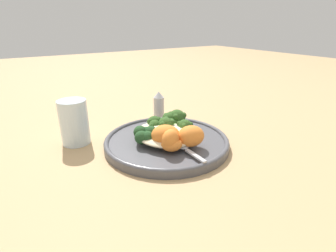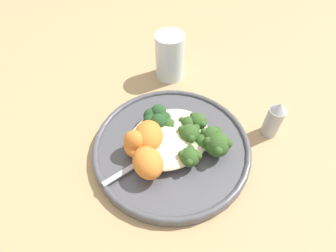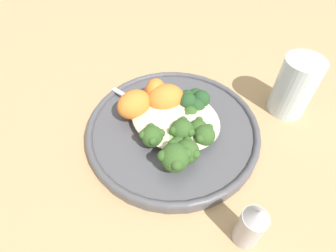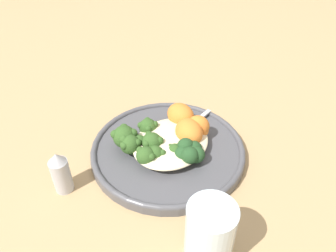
{
  "view_description": "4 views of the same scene",
  "coord_description": "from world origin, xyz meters",
  "px_view_note": "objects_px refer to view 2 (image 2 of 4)",
  "views": [
    {
      "loc": [
        0.5,
        -0.3,
        0.28
      ],
      "look_at": [
        0.0,
        0.02,
        0.04
      ],
      "focal_mm": 28.0,
      "sensor_mm": 36.0,
      "label": 1
    },
    {
      "loc": [
        0.2,
        0.23,
        0.42
      ],
      "look_at": [
        0.02,
        -0.01,
        0.06
      ],
      "focal_mm": 28.0,
      "sensor_mm": 36.0,
      "label": 2
    },
    {
      "loc": [
        -0.16,
        0.24,
        0.36
      ],
      "look_at": [
        0.01,
        0.02,
        0.03
      ],
      "focal_mm": 28.0,
      "sensor_mm": 36.0,
      "label": 3
    },
    {
      "loc": [
        -0.35,
        -0.28,
        0.45
      ],
      "look_at": [
        0.03,
        0.02,
        0.05
      ],
      "focal_mm": 35.0,
      "sensor_mm": 36.0,
      "label": 4
    }
  ],
  "objects_px": {
    "quinoa_mound": "(168,136)",
    "broccoli_stalk_5": "(191,127)",
    "broccoli_stalk_7": "(169,132)",
    "sweet_potato_chunk_1": "(136,142)",
    "spoon": "(139,162)",
    "salt_shaker": "(274,119)",
    "broccoli_stalk_4": "(186,136)",
    "sweet_potato_chunk_2": "(149,136)",
    "sweet_potato_chunk_3": "(148,163)",
    "kale_tuft": "(157,118)",
    "broccoli_stalk_1": "(208,145)",
    "broccoli_stalk_2": "(192,143)",
    "plate": "(172,146)",
    "broccoli_stalk_6": "(184,127)",
    "broccoli_stalk_3": "(204,138)",
    "water_glass": "(170,57)",
    "broccoli_stalk_0": "(186,155)",
    "sweet_potato_chunk_0": "(134,146)"
  },
  "relations": [
    {
      "from": "sweet_potato_chunk_3",
      "to": "broccoli_stalk_4",
      "type": "bearing_deg",
      "value": -175.01
    },
    {
      "from": "broccoli_stalk_5",
      "to": "broccoli_stalk_6",
      "type": "relative_size",
      "value": 1.13
    },
    {
      "from": "salt_shaker",
      "to": "broccoli_stalk_4",
      "type": "bearing_deg",
      "value": -24.76
    },
    {
      "from": "plate",
      "to": "sweet_potato_chunk_2",
      "type": "relative_size",
      "value": 4.63
    },
    {
      "from": "broccoli_stalk_0",
      "to": "sweet_potato_chunk_0",
      "type": "height_order",
      "value": "broccoli_stalk_0"
    },
    {
      "from": "kale_tuft",
      "to": "broccoli_stalk_5",
      "type": "bearing_deg",
      "value": 126.55
    },
    {
      "from": "broccoli_stalk_1",
      "to": "broccoli_stalk_6",
      "type": "bearing_deg",
      "value": 139.08
    },
    {
      "from": "broccoli_stalk_6",
      "to": "sweet_potato_chunk_2",
      "type": "bearing_deg",
      "value": 156.94
    },
    {
      "from": "sweet_potato_chunk_3",
      "to": "kale_tuft",
      "type": "height_order",
      "value": "sweet_potato_chunk_3"
    },
    {
      "from": "broccoli_stalk_5",
      "to": "sweet_potato_chunk_0",
      "type": "bearing_deg",
      "value": 165.74
    },
    {
      "from": "sweet_potato_chunk_0",
      "to": "plate",
      "type": "bearing_deg",
      "value": 156.76
    },
    {
      "from": "broccoli_stalk_1",
      "to": "broccoli_stalk_7",
      "type": "distance_m",
      "value": 0.08
    },
    {
      "from": "broccoli_stalk_5",
      "to": "spoon",
      "type": "relative_size",
      "value": 1.07
    },
    {
      "from": "plate",
      "to": "broccoli_stalk_6",
      "type": "relative_size",
      "value": 3.14
    },
    {
      "from": "broccoli_stalk_7",
      "to": "water_glass",
      "type": "bearing_deg",
      "value": 10.58
    },
    {
      "from": "quinoa_mound",
      "to": "broccoli_stalk_5",
      "type": "height_order",
      "value": "broccoli_stalk_5"
    },
    {
      "from": "spoon",
      "to": "salt_shaker",
      "type": "distance_m",
      "value": 0.27
    },
    {
      "from": "sweet_potato_chunk_0",
      "to": "sweet_potato_chunk_1",
      "type": "bearing_deg",
      "value": -179.88
    },
    {
      "from": "broccoli_stalk_0",
      "to": "water_glass",
      "type": "bearing_deg",
      "value": 134.69
    },
    {
      "from": "broccoli_stalk_7",
      "to": "sweet_potato_chunk_1",
      "type": "xyz_separation_m",
      "value": [
        0.07,
        -0.01,
        0.01
      ]
    },
    {
      "from": "broccoli_stalk_4",
      "to": "sweet_potato_chunk_2",
      "type": "bearing_deg",
      "value": 164.88
    },
    {
      "from": "plate",
      "to": "water_glass",
      "type": "xyz_separation_m",
      "value": [
        -0.13,
        -0.18,
        0.04
      ]
    },
    {
      "from": "kale_tuft",
      "to": "spoon",
      "type": "relative_size",
      "value": 0.56
    },
    {
      "from": "broccoli_stalk_3",
      "to": "broccoli_stalk_5",
      "type": "height_order",
      "value": "broccoli_stalk_3"
    },
    {
      "from": "broccoli_stalk_4",
      "to": "sweet_potato_chunk_2",
      "type": "relative_size",
      "value": 1.4
    },
    {
      "from": "broccoli_stalk_7",
      "to": "broccoli_stalk_0",
      "type": "bearing_deg",
      "value": -139.38
    },
    {
      "from": "plate",
      "to": "sweet_potato_chunk_3",
      "type": "relative_size",
      "value": 4.84
    },
    {
      "from": "plate",
      "to": "sweet_potato_chunk_1",
      "type": "xyz_separation_m",
      "value": [
        0.06,
        -0.03,
        0.03
      ]
    },
    {
      "from": "water_glass",
      "to": "broccoli_stalk_0",
      "type": "bearing_deg",
      "value": 58.39
    },
    {
      "from": "broccoli_stalk_6",
      "to": "water_glass",
      "type": "distance_m",
      "value": 0.2
    },
    {
      "from": "spoon",
      "to": "sweet_potato_chunk_3",
      "type": "bearing_deg",
      "value": 105.13
    },
    {
      "from": "broccoli_stalk_0",
      "to": "sweet_potato_chunk_0",
      "type": "bearing_deg",
      "value": -153.95
    },
    {
      "from": "broccoli_stalk_4",
      "to": "salt_shaker",
      "type": "relative_size",
      "value": 1.09
    },
    {
      "from": "sweet_potato_chunk_3",
      "to": "spoon",
      "type": "distance_m",
      "value": 0.03
    },
    {
      "from": "plate",
      "to": "broccoli_stalk_1",
      "type": "relative_size",
      "value": 2.8
    },
    {
      "from": "water_glass",
      "to": "spoon",
      "type": "bearing_deg",
      "value": 40.7
    },
    {
      "from": "broccoli_stalk_2",
      "to": "broccoli_stalk_3",
      "type": "distance_m",
      "value": 0.02
    },
    {
      "from": "broccoli_stalk_2",
      "to": "sweet_potato_chunk_2",
      "type": "bearing_deg",
      "value": 173.54
    },
    {
      "from": "sweet_potato_chunk_3",
      "to": "water_glass",
      "type": "height_order",
      "value": "water_glass"
    },
    {
      "from": "plate",
      "to": "water_glass",
      "type": "bearing_deg",
      "value": -126.93
    },
    {
      "from": "quinoa_mound",
      "to": "water_glass",
      "type": "bearing_deg",
      "value": -128.7
    },
    {
      "from": "broccoli_stalk_0",
      "to": "sweet_potato_chunk_1",
      "type": "distance_m",
      "value": 0.09
    },
    {
      "from": "quinoa_mound",
      "to": "kale_tuft",
      "type": "relative_size",
      "value": 2.82
    },
    {
      "from": "broccoli_stalk_2",
      "to": "kale_tuft",
      "type": "xyz_separation_m",
      "value": [
        0.02,
        -0.08,
        0.01
      ]
    },
    {
      "from": "sweet_potato_chunk_3",
      "to": "salt_shaker",
      "type": "xyz_separation_m",
      "value": [
        -0.25,
        0.07,
        -0.0
      ]
    },
    {
      "from": "salt_shaker",
      "to": "spoon",
      "type": "bearing_deg",
      "value": -18.89
    },
    {
      "from": "plate",
      "to": "broccoli_stalk_4",
      "type": "height_order",
      "value": "broccoli_stalk_4"
    },
    {
      "from": "broccoli_stalk_1",
      "to": "broccoli_stalk_2",
      "type": "bearing_deg",
      "value": 165.48
    },
    {
      "from": "plate",
      "to": "sweet_potato_chunk_0",
      "type": "bearing_deg",
      "value": -23.24
    },
    {
      "from": "broccoli_stalk_5",
      "to": "sweet_potato_chunk_1",
      "type": "relative_size",
      "value": 2.27
    }
  ]
}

